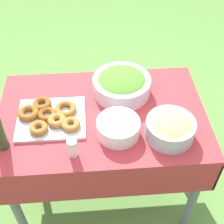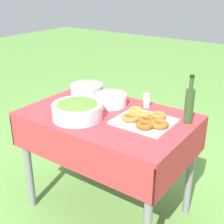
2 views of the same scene
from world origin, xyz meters
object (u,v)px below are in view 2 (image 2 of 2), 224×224
at_px(salad_bowl, 77,109).
at_px(donut_platter, 145,120).
at_px(olive_oil_bottle, 189,104).
at_px(plate_stack, 111,100).
at_px(pasta_bowl, 87,89).

bearing_deg(salad_bowl, donut_platter, 25.56).
bearing_deg(donut_platter, olive_oil_bottle, 36.94).
distance_m(salad_bowl, plate_stack, 0.31).
xyz_separation_m(pasta_bowl, donut_platter, (0.59, -0.15, -0.04)).
relative_size(plate_stack, olive_oil_bottle, 0.70).
relative_size(donut_platter, plate_stack, 1.72).
distance_m(pasta_bowl, donut_platter, 0.61).
distance_m(salad_bowl, pasta_bowl, 0.39).
relative_size(donut_platter, olive_oil_bottle, 1.21).
relative_size(pasta_bowl, plate_stack, 1.13).
relative_size(salad_bowl, olive_oil_bottle, 1.05).
bearing_deg(olive_oil_bottle, donut_platter, -143.06).
height_order(salad_bowl, pasta_bowl, same).
distance_m(salad_bowl, donut_platter, 0.43).
height_order(salad_bowl, plate_stack, salad_bowl).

